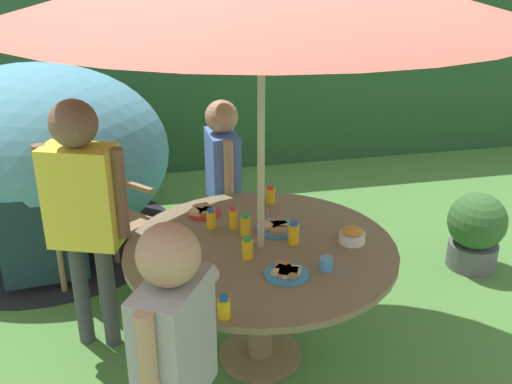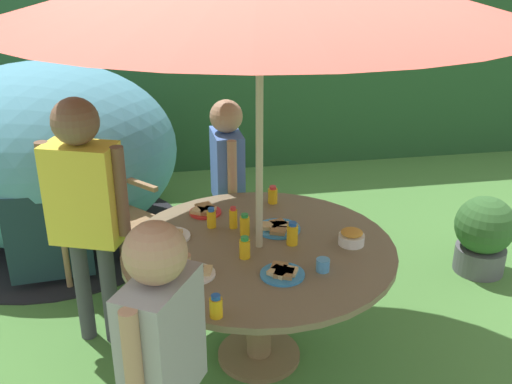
# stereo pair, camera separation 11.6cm
# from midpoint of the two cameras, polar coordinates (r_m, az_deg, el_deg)

# --- Properties ---
(ground_plane) EXTENTS (10.00, 10.00, 0.02)m
(ground_plane) POSITION_cam_midpoint_polar(r_m,az_deg,el_deg) (3.45, -0.59, -15.58)
(ground_plane) COLOR #477A38
(hedge_backdrop) EXTENTS (9.00, 0.70, 1.76)m
(hedge_backdrop) POSITION_cam_midpoint_polar(r_m,az_deg,el_deg) (6.05, -7.03, 11.01)
(hedge_backdrop) COLOR #234C28
(hedge_backdrop) RESTS_ON ground_plane
(garden_table) EXTENTS (1.40, 1.40, 0.70)m
(garden_table) POSITION_cam_midpoint_polar(r_m,az_deg,el_deg) (3.11, -0.63, -7.13)
(garden_table) COLOR brown
(garden_table) RESTS_ON ground_plane
(wooden_chair) EXTENTS (0.65, 0.65, 0.92)m
(wooden_chair) POSITION_cam_midpoint_polar(r_m,az_deg,el_deg) (3.97, -15.98, -1.80)
(wooden_chair) COLOR #93704C
(wooden_chair) RESTS_ON ground_plane
(dome_tent) EXTENTS (2.11, 2.11, 1.35)m
(dome_tent) POSITION_cam_midpoint_polar(r_m,az_deg,el_deg) (4.65, -20.81, 3.07)
(dome_tent) COLOR teal
(dome_tent) RESTS_ON ground_plane
(potted_plant) EXTENTS (0.40, 0.40, 0.55)m
(potted_plant) POSITION_cam_midpoint_polar(r_m,az_deg,el_deg) (4.38, 19.59, -3.40)
(potted_plant) COLOR #595960
(potted_plant) RESTS_ON ground_plane
(child_in_blue_shirt) EXTENTS (0.21, 0.42, 1.23)m
(child_in_blue_shirt) POSITION_cam_midpoint_polar(r_m,az_deg,el_deg) (3.85, -4.07, 2.35)
(child_in_blue_shirt) COLOR #3F3F47
(child_in_blue_shirt) RESTS_ON ground_plane
(child_in_yellow_shirt) EXTENTS (0.45, 0.32, 1.43)m
(child_in_yellow_shirt) POSITION_cam_midpoint_polar(r_m,az_deg,el_deg) (3.23, -17.26, -0.45)
(child_in_yellow_shirt) COLOR #3F3F47
(child_in_yellow_shirt) RESTS_ON ground_plane
(child_in_grey_shirt) EXTENTS (0.33, 0.39, 1.30)m
(child_in_grey_shirt) POSITION_cam_midpoint_polar(r_m,az_deg,el_deg) (2.21, -9.37, -14.09)
(child_in_grey_shirt) COLOR navy
(child_in_grey_shirt) RESTS_ON ground_plane
(snack_bowl) EXTENTS (0.13, 0.13, 0.08)m
(snack_bowl) POSITION_cam_midpoint_polar(r_m,az_deg,el_deg) (3.10, 8.14, -4.14)
(snack_bowl) COLOR white
(snack_bowl) RESTS_ON garden_table
(plate_near_left) EXTENTS (0.21, 0.21, 0.03)m
(plate_near_left) POSITION_cam_midpoint_polar(r_m,az_deg,el_deg) (3.16, -9.20, -4.31)
(plate_near_left) COLOR white
(plate_near_left) RESTS_ON garden_table
(plate_front_edge) EXTENTS (0.19, 0.19, 0.03)m
(plate_front_edge) POSITION_cam_midpoint_polar(r_m,az_deg,el_deg) (2.81, -6.59, -7.80)
(plate_front_edge) COLOR white
(plate_front_edge) RESTS_ON garden_table
(plate_center_back) EXTENTS (0.24, 0.24, 0.03)m
(plate_center_back) POSITION_cam_midpoint_polar(r_m,az_deg,el_deg) (3.22, 1.06, -3.41)
(plate_center_back) COLOR #338CD8
(plate_center_back) RESTS_ON garden_table
(plate_back_edge) EXTENTS (0.21, 0.21, 0.03)m
(plate_back_edge) POSITION_cam_midpoint_polar(r_m,az_deg,el_deg) (2.81, 1.75, -7.68)
(plate_back_edge) COLOR #338CD8
(plate_back_edge) RESTS_ON garden_table
(plate_mid_right) EXTENTS (0.18, 0.19, 0.03)m
(plate_mid_right) POSITION_cam_midpoint_polar(r_m,az_deg,el_deg) (3.41, -6.04, -1.89)
(plate_mid_right) COLOR red
(plate_mid_right) RESTS_ON garden_table
(juice_bottle_near_right) EXTENTS (0.06, 0.06, 0.10)m
(juice_bottle_near_right) POSITION_cam_midpoint_polar(r_m,az_deg,el_deg) (2.51, -4.45, -10.98)
(juice_bottle_near_right) COLOR yellow
(juice_bottle_near_right) RESTS_ON garden_table
(juice_bottle_far_left) EXTENTS (0.06, 0.06, 0.12)m
(juice_bottle_far_left) POSITION_cam_midpoint_polar(r_m,az_deg,el_deg) (3.06, 2.53, -3.98)
(juice_bottle_far_left) COLOR yellow
(juice_bottle_far_left) RESTS_ON garden_table
(juice_bottle_far_right) EXTENTS (0.04, 0.04, 0.12)m
(juice_bottle_far_right) POSITION_cam_midpoint_polar(r_m,az_deg,el_deg) (3.22, -3.24, -2.55)
(juice_bottle_far_right) COLOR yellow
(juice_bottle_far_right) RESTS_ON garden_table
(juice_bottle_center_front) EXTENTS (0.05, 0.05, 0.11)m
(juice_bottle_center_front) POSITION_cam_midpoint_polar(r_m,az_deg,el_deg) (3.23, -5.35, -2.60)
(juice_bottle_center_front) COLOR yellow
(juice_bottle_center_front) RESTS_ON garden_table
(juice_bottle_mid_left) EXTENTS (0.05, 0.05, 0.12)m
(juice_bottle_mid_left) POSITION_cam_midpoint_polar(r_m,az_deg,el_deg) (3.14, -2.09, -3.22)
(juice_bottle_mid_left) COLOR yellow
(juice_bottle_mid_left) RESTS_ON garden_table
(juice_bottle_spot_a) EXTENTS (0.05, 0.05, 0.11)m
(juice_bottle_spot_a) POSITION_cam_midpoint_polar(r_m,az_deg,el_deg) (2.93, -1.98, -5.41)
(juice_bottle_spot_a) COLOR yellow
(juice_bottle_spot_a) RESTS_ON garden_table
(juice_bottle_spot_b) EXTENTS (0.06, 0.06, 0.11)m
(juice_bottle_spot_b) POSITION_cam_midpoint_polar(r_m,az_deg,el_deg) (3.52, 0.44, -0.29)
(juice_bottle_spot_b) COLOR yellow
(juice_bottle_spot_b) RESTS_ON garden_table
(cup_near) EXTENTS (0.06, 0.06, 0.06)m
(cup_near) POSITION_cam_midpoint_polar(r_m,az_deg,el_deg) (2.85, 5.58, -6.85)
(cup_near) COLOR #4C99D8
(cup_near) RESTS_ON garden_table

